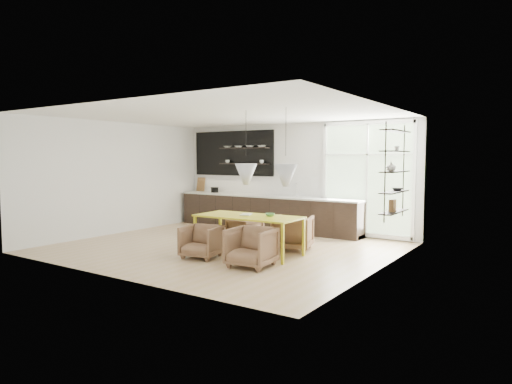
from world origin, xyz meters
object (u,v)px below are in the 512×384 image
object	(u,v)px
dining_table	(248,218)
armchair_back_left	(245,231)
armchair_front_left	(201,242)
wire_stool	(202,240)
armchair_back_right	(293,233)
armchair_front_right	(251,247)

from	to	relation	value
dining_table	armchair_back_left	distance (m)	1.18
armchair_front_left	wire_stool	size ratio (longest dim) A/B	1.74
dining_table	armchair_back_right	size ratio (longest dim) A/B	2.72
armchair_back_right	armchair_front_right	world-z (taller)	armchair_back_right
dining_table	armchair_front_right	xyz separation A→B (m)	(0.66, -0.86, -0.38)
armchair_back_left	armchair_front_left	distance (m)	1.66
armchair_back_left	wire_stool	bearing A→B (deg)	88.69
dining_table	armchair_back_right	distance (m)	1.11
armchair_front_left	dining_table	bearing A→B (deg)	42.16
wire_stool	armchair_front_left	bearing A→B (deg)	-51.64
armchair_back_right	armchair_front_right	xyz separation A→B (m)	(0.12, -1.76, -0.01)
armchair_front_left	armchair_front_right	bearing A→B (deg)	-14.89
armchair_front_right	armchair_back_left	bearing A→B (deg)	122.39
armchair_back_left	armchair_front_right	world-z (taller)	armchair_front_right
armchair_back_left	wire_stool	size ratio (longest dim) A/B	1.60
dining_table	armchair_front_right	world-z (taller)	dining_table
dining_table	armchair_front_right	distance (m)	1.15
armchair_back_left	armchair_back_right	size ratio (longest dim) A/B	0.81
armchair_back_right	armchair_front_right	distance (m)	1.76
armchair_front_right	wire_stool	bearing A→B (deg)	158.98
armchair_front_left	armchair_front_right	size ratio (longest dim) A/B	0.90
dining_table	armchair_back_left	world-z (taller)	dining_table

